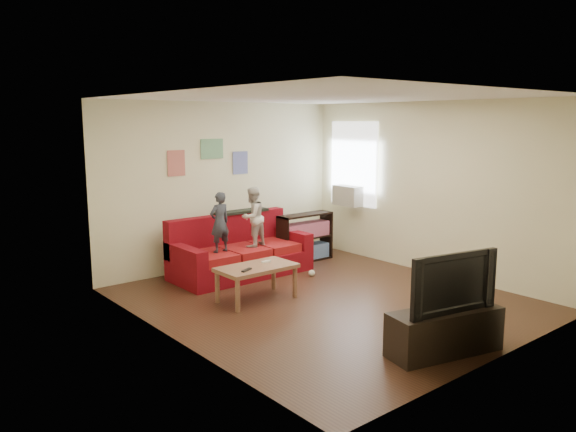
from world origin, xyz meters
TOP-DOWN VIEW (x-y plane):
  - room_shell at (0.00, 0.00)m, footprint 4.52×5.02m
  - sofa at (-0.16, 1.83)m, footprint 2.17×1.00m
  - child_a at (-0.61, 1.66)m, footprint 0.34×0.23m
  - child_b at (-0.01, 1.66)m, footprint 0.53×0.46m
  - coffee_table at (-0.72, 0.60)m, footprint 1.06×0.58m
  - remote at (-0.97, 0.48)m, footprint 0.19×0.12m
  - game_controller at (-0.52, 0.65)m, footprint 0.14×0.05m
  - bookshelf at (1.20, 1.79)m, footprint 1.03×0.31m
  - window at (2.22, 1.65)m, footprint 0.04×1.08m
  - ac_unit at (2.10, 1.65)m, footprint 0.28×0.55m
  - artwork_left at (-0.85, 2.48)m, footprint 0.30×0.01m
  - artwork_center at (-0.20, 2.48)m, footprint 0.42×0.01m
  - artwork_right at (0.35, 2.48)m, footprint 0.30×0.01m
  - file_box at (0.50, 1.63)m, footprint 0.44×0.33m
  - tv_stand at (-0.26, -2.07)m, footprint 1.31×0.71m
  - television at (-0.26, -2.07)m, footprint 1.10×0.37m
  - tissue at (0.64, 0.99)m, footprint 0.11×0.11m

SIDE VIEW (x-z plane):
  - tissue at x=0.64m, z-range 0.00..0.10m
  - file_box at x=0.50m, z-range 0.00..0.30m
  - tv_stand at x=-0.26m, z-range 0.00..0.47m
  - sofa at x=-0.16m, z-range -0.16..0.80m
  - bookshelf at x=1.20m, z-range -0.04..0.78m
  - coffee_table at x=-0.72m, z-range 0.17..0.65m
  - remote at x=-0.97m, z-range 0.48..0.50m
  - game_controller at x=-0.52m, z-range 0.48..0.50m
  - television at x=-0.26m, z-range 0.47..1.09m
  - child_a at x=-0.61m, z-range 0.46..1.36m
  - child_b at x=-0.01m, z-range 0.46..1.39m
  - ac_unit at x=2.10m, z-range 0.91..1.26m
  - room_shell at x=0.00m, z-range -0.01..2.71m
  - window at x=2.22m, z-range 0.90..2.38m
  - artwork_right at x=0.35m, z-range 1.51..1.89m
  - artwork_left at x=-0.85m, z-range 1.55..1.95m
  - artwork_center at x=-0.20m, z-range 1.79..2.11m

